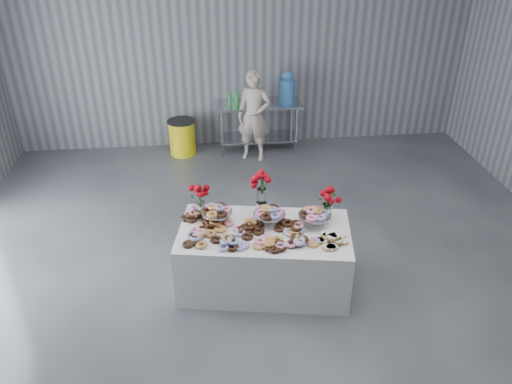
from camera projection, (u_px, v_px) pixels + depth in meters
ground at (278, 307)px, 5.54m from camera, size 9.00×9.00×0.00m
room_walls at (251, 72)px, 4.26m from camera, size 8.04×9.04×4.02m
display_table at (264, 257)px, 5.71m from camera, size 2.04×1.31×0.75m
prep_table at (258, 118)px, 8.79m from camera, size 1.50×0.60×0.90m
donut_mounds at (265, 229)px, 5.46m from camera, size 1.92×1.10×0.09m
cake_stand_left at (216, 211)px, 5.62m from camera, size 0.36×0.36×0.17m
cake_stand_mid at (270, 213)px, 5.58m from camera, size 0.36×0.36×0.17m
cake_stand_right at (314, 214)px, 5.55m from camera, size 0.36×0.36×0.17m
danish_pile at (334, 236)px, 5.33m from camera, size 0.48×0.48×0.11m
bouquet_left at (200, 194)px, 5.64m from camera, size 0.26×0.26×0.42m
bouquet_right at (328, 196)px, 5.60m from camera, size 0.26×0.26×0.42m
bouquet_center at (262, 185)px, 5.64m from camera, size 0.26×0.26×0.57m
water_jug at (287, 88)px, 8.57m from camera, size 0.28×0.28×0.55m
drink_bottles at (240, 98)px, 8.47m from camera, size 0.54×0.08×0.27m
person at (254, 116)px, 8.44m from camera, size 0.66×0.53×1.56m
trash_barrel at (182, 137)px, 8.81m from camera, size 0.49×0.49×0.63m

